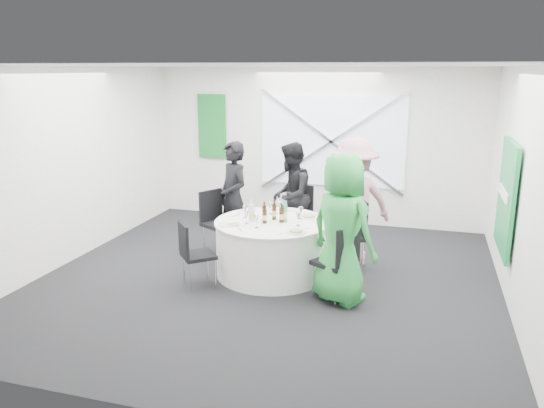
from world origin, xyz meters
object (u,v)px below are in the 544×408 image
(chair_front_right, at_px, (340,257))
(person_woman_green, at_px, (342,229))
(person_man_back_left, at_px, (233,198))
(chair_front_left, at_px, (192,250))
(person_man_back, at_px, (291,196))
(banquet_table, at_px, (272,248))
(chair_back, at_px, (298,212))
(person_woman_pink, at_px, (353,203))
(clear_water_bottle, at_px, (251,213))
(chair_back_right, at_px, (352,229))
(chair_back_left, at_px, (216,217))
(green_water_bottle, at_px, (285,213))

(chair_front_right, bearing_deg, person_woman_green, 125.75)
(person_man_back_left, bearing_deg, chair_front_left, -48.79)
(chair_front_left, xyz_separation_m, person_man_back, (0.79, 1.96, 0.32))
(chair_front_left, bearing_deg, banquet_table, -90.00)
(chair_back, distance_m, chair_front_left, 2.14)
(person_woman_pink, xyz_separation_m, clear_water_bottle, (-1.26, -0.80, -0.04))
(chair_back_right, distance_m, chair_front_right, 1.09)
(chair_back_left, relative_size, chair_back_right, 0.96)
(banquet_table, distance_m, chair_front_left, 1.13)
(chair_back_right, xyz_separation_m, green_water_bottle, (-0.85, -0.47, 0.28))
(chair_back_left, relative_size, person_man_back_left, 0.57)
(chair_back_left, bearing_deg, banquet_table, -90.00)
(chair_back_right, bearing_deg, chair_back, -152.30)
(chair_front_left, distance_m, clear_water_bottle, 0.94)
(chair_front_right, xyz_separation_m, person_man_back, (-1.08, 1.82, 0.27))
(chair_back, relative_size, chair_back_left, 1.02)
(chair_back_left, distance_m, person_woman_pink, 2.10)
(chair_front_right, xyz_separation_m, chair_front_left, (-1.88, -0.14, -0.05))
(person_woman_pink, relative_size, green_water_bottle, 6.26)
(banquet_table, height_order, chair_front_right, chair_front_right)
(chair_back, xyz_separation_m, chair_front_left, (-0.92, -1.93, -0.07))
(banquet_table, bearing_deg, person_woman_green, -29.71)
(chair_back_right, height_order, person_man_back_left, person_man_back_left)
(person_man_back_left, xyz_separation_m, clear_water_bottle, (0.57, -0.84, 0.02))
(person_man_back_left, bearing_deg, chair_front_right, 6.08)
(chair_back_left, relative_size, chair_front_right, 1.01)
(person_man_back_left, bearing_deg, person_woman_green, 6.25)
(person_man_back_left, xyz_separation_m, person_man_back, (0.78, 0.48, -0.02))
(chair_front_left, bearing_deg, green_water_bottle, -94.06)
(chair_front_left, relative_size, clear_water_bottle, 2.88)
(chair_back_right, distance_m, green_water_bottle, 1.01)
(clear_water_bottle, bearing_deg, person_man_back, 81.14)
(banquet_table, xyz_separation_m, green_water_bottle, (0.17, 0.03, 0.49))
(chair_front_right, xyz_separation_m, person_man_back_left, (-1.86, 1.34, 0.29))
(chair_back_left, bearing_deg, person_woman_green, -90.13)
(chair_front_left, distance_m, person_woman_green, 1.94)
(banquet_table, height_order, person_woman_pink, person_woman_pink)
(person_man_back, height_order, person_woman_green, person_woman_green)
(person_man_back, distance_m, clear_water_bottle, 1.34)
(person_woman_pink, xyz_separation_m, person_woman_green, (0.04, -1.30, -0.01))
(person_woman_pink, bearing_deg, person_woman_green, 56.73)
(chair_front_left, height_order, person_man_back, person_man_back)
(banquet_table, distance_m, clear_water_bottle, 0.57)
(banquet_table, distance_m, chair_back_right, 1.16)
(chair_front_left, bearing_deg, person_man_back, -62.90)
(chair_front_right, height_order, chair_front_left, chair_front_right)
(chair_front_left, height_order, person_woman_green, person_woman_green)
(banquet_table, relative_size, chair_front_right, 1.63)
(person_man_back_left, xyz_separation_m, green_water_bottle, (1.00, -0.72, 0.02))
(person_woman_pink, bearing_deg, banquet_table, 0.00)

